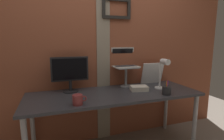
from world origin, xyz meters
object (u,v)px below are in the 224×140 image
Objects in this scene: laptop at (124,61)px; whiteboard_panel at (152,73)px; monitor at (70,71)px; pen_cup at (167,90)px; desk_lamp at (163,71)px; coffee_mug at (78,100)px.

laptop is 0.45m from whiteboard_panel.
laptop reaches higher than whiteboard_panel.
monitor is 2.54× the size of pen_cup.
desk_lamp is at bearing -43.70° from laptop.
laptop reaches higher than desk_lamp.
coffee_mug is at bearing -179.99° from pen_cup.
monitor is at bearing 155.19° from pen_cup.
desk_lamp reaches higher than whiteboard_panel.
monitor is 1.33× the size of laptop.
monitor reaches higher than coffee_mug.
whiteboard_panel is at bearing 1.83° from monitor.
monitor is at bearing 92.45° from coffee_mug.
pen_cup is at bearing -61.44° from laptop.
pen_cup reaches higher than coffee_mug.
monitor is 1.10m from desk_lamp.
whiteboard_panel reaches higher than pen_cup.
desk_lamp is 0.27m from pen_cup.
coffee_mug is (-1.04, -0.19, -0.19)m from desk_lamp.
laptop is at bearing 174.64° from whiteboard_panel.
laptop is 1.00× the size of whiteboard_panel.
whiteboard_panel is at bearing -5.36° from laptop.
pen_cup is at bearing -103.90° from whiteboard_panel.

